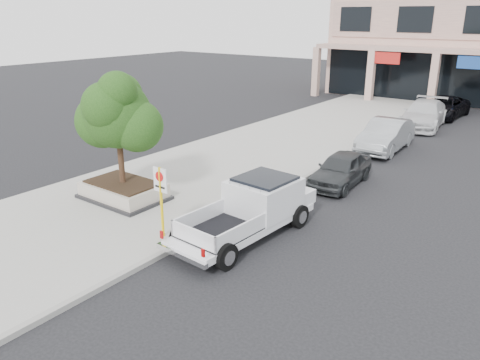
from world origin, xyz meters
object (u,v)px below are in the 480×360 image
object	(u,v)px
planter	(124,190)
curb_car_b	(386,135)
pickup_truck	(244,212)
curb_car_c	(424,114)
curb_car_d	(443,107)
no_parking_sign	(161,193)
curb_car_a	(341,169)
planter_tree	(123,114)

from	to	relation	value
planter	curb_car_b	size ratio (longest dim) A/B	0.64
planter	curb_car_b	xyz separation A→B (m)	(5.36, 13.15, 0.34)
planter	pickup_truck	size ratio (longest dim) A/B	0.56
curb_car_c	curb_car_d	size ratio (longest dim) A/B	1.08
planter	curb_car_d	size ratio (longest dim) A/B	0.60
planter	curb_car_c	xyz separation A→B (m)	(5.31, 19.97, 0.36)
planter	curb_car_c	world-z (taller)	curb_car_c
planter	no_parking_sign	world-z (taller)	no_parking_sign
no_parking_sign	curb_car_d	distance (m)	25.31
curb_car_b	curb_car_c	bearing A→B (deg)	88.20
pickup_truck	curb_car_a	world-z (taller)	pickup_truck
planter	curb_car_c	distance (m)	20.66
no_parking_sign	planter	bearing A→B (deg)	158.47
curb_car_b	planter_tree	bearing A→B (deg)	-114.12
planter	curb_car_a	distance (m)	8.94
pickup_truck	curb_car_b	bearing A→B (deg)	94.32
curb_car_c	pickup_truck	bearing A→B (deg)	-95.71
pickup_truck	curb_car_b	distance (m)	12.82
curb_car_b	pickup_truck	bearing A→B (deg)	-91.62
curb_car_d	pickup_truck	bearing A→B (deg)	-86.42
planter	curb_car_b	bearing A→B (deg)	67.82
no_parking_sign	pickup_truck	xyz separation A→B (m)	(1.93, 1.74, -0.74)
planter	curb_car_b	world-z (taller)	curb_car_b
planter_tree	curb_car_d	distance (m)	24.41
curb_car_a	curb_car_b	xyz separation A→B (m)	(-0.43, 6.34, 0.14)
planter	curb_car_b	distance (m)	14.20
planter	curb_car_d	xyz separation A→B (m)	(5.49, 23.81, 0.26)
planter_tree	curb_car_a	size ratio (longest dim) A/B	1.00
planter_tree	curb_car_b	distance (m)	14.24
curb_car_a	curb_car_d	distance (m)	17.01
curb_car_a	curb_car_c	size ratio (longest dim) A/B	0.70
curb_car_b	curb_car_d	distance (m)	10.67
curb_car_d	curb_car_c	bearing A→B (deg)	-89.13
no_parking_sign	curb_car_a	bearing A→B (deg)	74.85
pickup_truck	curb_car_d	world-z (taller)	pickup_truck
no_parking_sign	curb_car_a	world-z (taller)	no_parking_sign
planter_tree	curb_car_a	xyz separation A→B (m)	(5.65, 6.65, -2.73)
planter	no_parking_sign	bearing A→B (deg)	-21.53
pickup_truck	curb_car_a	bearing A→B (deg)	91.10
pickup_truck	curb_car_b	world-z (taller)	pickup_truck
curb_car_b	curb_car_c	distance (m)	6.82
planter	curb_car_d	world-z (taller)	curb_car_d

